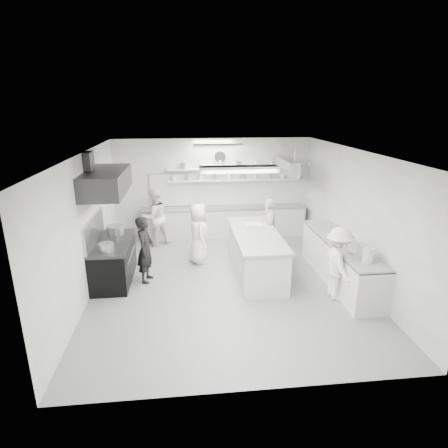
{
  "coord_description": "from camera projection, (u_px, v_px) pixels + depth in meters",
  "views": [
    {
      "loc": [
        -0.9,
        -7.81,
        3.94
      ],
      "look_at": [
        0.01,
        0.6,
        1.23
      ],
      "focal_mm": 29.79,
      "sensor_mm": 36.0,
      "label": 1
    }
  ],
  "objects": [
    {
      "name": "cook_stove",
      "position": [
        145.0,
        249.0,
        8.52
      ],
      "size": [
        0.48,
        0.64,
        1.57
      ],
      "primitive_type": "imported",
      "rotation": [
        0.0,
        0.0,
        1.37
      ],
      "color": "black",
      "rests_on": "floor"
    },
    {
      "name": "wall_clock",
      "position": [
        220.0,
        157.0,
        11.24
      ],
      "size": [
        0.32,
        0.05,
        0.32
      ],
      "primitive_type": "cylinder",
      "rotation": [
        1.57,
        0.0,
        0.0
      ],
      "color": "white",
      "rests_on": "wall_back"
    },
    {
      "name": "cook_right",
      "position": [
        338.0,
        264.0,
        7.74
      ],
      "size": [
        0.59,
        1.02,
        1.58
      ],
      "primitive_type": "imported",
      "rotation": [
        0.0,
        0.0,
        1.57
      ],
      "color": "white",
      "rests_on": "floor"
    },
    {
      "name": "back_counter",
      "position": [
        224.0,
        222.0,
        11.61
      ],
      "size": [
        5.0,
        0.6,
        0.92
      ],
      "primitive_type": "cube",
      "color": "silver",
      "rests_on": "floor"
    },
    {
      "name": "exhaust_hood",
      "position": [
        106.0,
        182.0,
        8.09
      ],
      "size": [
        0.85,
        2.0,
        0.5
      ],
      "primitive_type": "cube",
      "color": "#2D2D31",
      "rests_on": "wall_left"
    },
    {
      "name": "stove",
      "position": [
        114.0,
        262.0,
        8.67
      ],
      "size": [
        0.8,
        1.8,
        0.9
      ],
      "primitive_type": "cube",
      "color": "black",
      "rests_on": "floor"
    },
    {
      "name": "cook_back",
      "position": [
        155.0,
        217.0,
        10.79
      ],
      "size": [
        1.02,
        0.96,
        1.67
      ],
      "primitive_type": "imported",
      "rotation": [
        0.0,
        0.0,
        -2.61
      ],
      "color": "white",
      "rests_on": "floor"
    },
    {
      "name": "pass_through_window",
      "position": [
        171.0,
        190.0,
        11.41
      ],
      "size": [
        1.3,
        0.04,
        1.0
      ],
      "primitive_type": "cube",
      "color": "black",
      "rests_on": "wall_back"
    },
    {
      "name": "wall_left",
      "position": [
        87.0,
        225.0,
        7.93
      ],
      "size": [
        0.04,
        7.0,
        3.0
      ],
      "primitive_type": "cube",
      "color": "silver",
      "rests_on": "floor"
    },
    {
      "name": "bowl_island_b",
      "position": [
        251.0,
        234.0,
        8.84
      ],
      "size": [
        0.25,
        0.25,
        0.06
      ],
      "primitive_type": "imported",
      "rotation": [
        0.0,
        0.0,
        -0.27
      ],
      "color": "silver",
      "rests_on": "prep_island"
    },
    {
      "name": "wall_right",
      "position": [
        356.0,
        216.0,
        8.55
      ],
      "size": [
        0.04,
        7.0,
        3.0
      ],
      "primitive_type": "cube",
      "color": "silver",
      "rests_on": "floor"
    },
    {
      "name": "light_fixture_front",
      "position": [
        239.0,
        169.0,
        6.09
      ],
      "size": [
        1.3,
        0.25,
        0.1
      ],
      "primitive_type": "cube",
      "color": "silver",
      "rests_on": "ceiling"
    },
    {
      "name": "light_fixture_rear",
      "position": [
        218.0,
        146.0,
        9.5
      ],
      "size": [
        1.3,
        0.25,
        0.1
      ],
      "primitive_type": "cube",
      "color": "silver",
      "rests_on": "ceiling"
    },
    {
      "name": "floor",
      "position": [
        226.0,
        282.0,
        8.7
      ],
      "size": [
        6.0,
        7.0,
        0.02
      ],
      "primitive_type": "cube",
      "color": "gray",
      "rests_on": "ground"
    },
    {
      "name": "cook_island_left",
      "position": [
        199.0,
        234.0,
        9.56
      ],
      "size": [
        0.62,
        0.84,
        1.57
      ],
      "primitive_type": "imported",
      "rotation": [
        0.0,
        0.0,
        1.73
      ],
      "color": "white",
      "rests_on": "floor"
    },
    {
      "name": "right_counter",
      "position": [
        340.0,
        262.0,
        8.63
      ],
      "size": [
        0.74,
        3.3,
        0.94
      ],
      "primitive_type": "cube",
      "color": "silver",
      "rests_on": "floor"
    },
    {
      "name": "stove_pot",
      "position": [
        115.0,
        231.0,
        8.95
      ],
      "size": [
        0.4,
        0.4,
        0.27
      ],
      "primitive_type": "cylinder",
      "color": "#A0A1A4",
      "rests_on": "stove"
    },
    {
      "name": "bowl_island_a",
      "position": [
        266.0,
        242.0,
        8.32
      ],
      "size": [
        0.26,
        0.26,
        0.06
      ],
      "primitive_type": "imported",
      "rotation": [
        0.0,
        0.0,
        -0.11
      ],
      "color": "#A0A1A4",
      "rests_on": "prep_island"
    },
    {
      "name": "ceiling",
      "position": [
        226.0,
        152.0,
        7.78
      ],
      "size": [
        6.0,
        7.0,
        0.02
      ],
      "primitive_type": "cube",
      "color": "white",
      "rests_on": "wall_back"
    },
    {
      "name": "prep_island",
      "position": [
        256.0,
        254.0,
        9.01
      ],
      "size": [
        1.0,
        2.67,
        0.98
      ],
      "primitive_type": "cube",
      "rotation": [
        0.0,
        0.0,
        0.0
      ],
      "color": "silver",
      "rests_on": "floor"
    },
    {
      "name": "shelf_upper",
      "position": [
        237.0,
        168.0,
        11.32
      ],
      "size": [
        4.2,
        0.26,
        0.04
      ],
      "primitive_type": "cube",
      "color": "silver",
      "rests_on": "wall_back"
    },
    {
      "name": "shelf_lower",
      "position": [
        236.0,
        180.0,
        11.42
      ],
      "size": [
        4.2,
        0.26,
        0.04
      ],
      "primitive_type": "cube",
      "color": "silver",
      "rests_on": "wall_back"
    },
    {
      "name": "bowl_right",
      "position": [
        350.0,
        252.0,
        7.86
      ],
      "size": [
        0.28,
        0.28,
        0.06
      ],
      "primitive_type": "imported",
      "rotation": [
        0.0,
        0.0,
        -0.23
      ],
      "color": "silver",
      "rests_on": "right_counter"
    },
    {
      "name": "wall_front",
      "position": [
        256.0,
        298.0,
        4.92
      ],
      "size": [
        6.0,
        0.04,
        3.0
      ],
      "primitive_type": "cube",
      "color": "silver",
      "rests_on": "floor"
    },
    {
      "name": "pot_rack",
      "position": [
        287.0,
        166.0,
        10.47
      ],
      "size": [
        0.3,
        1.6,
        0.4
      ],
      "primitive_type": "cube",
      "color": "#A0A1A4",
      "rests_on": "ceiling"
    },
    {
      "name": "cook_island_right",
      "position": [
        269.0,
        229.0,
        9.85
      ],
      "size": [
        0.62,
        1.03,
        1.64
      ],
      "primitive_type": "imported",
      "rotation": [
        0.0,
        0.0,
        -1.82
      ],
      "color": "white",
      "rests_on": "floor"
    },
    {
      "name": "wall_back",
      "position": [
        213.0,
        187.0,
        11.55
      ],
      "size": [
        6.0,
        0.04,
        3.0
      ],
      "primitive_type": "cube",
      "color": "silver",
      "rests_on": "floor"
    }
  ]
}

